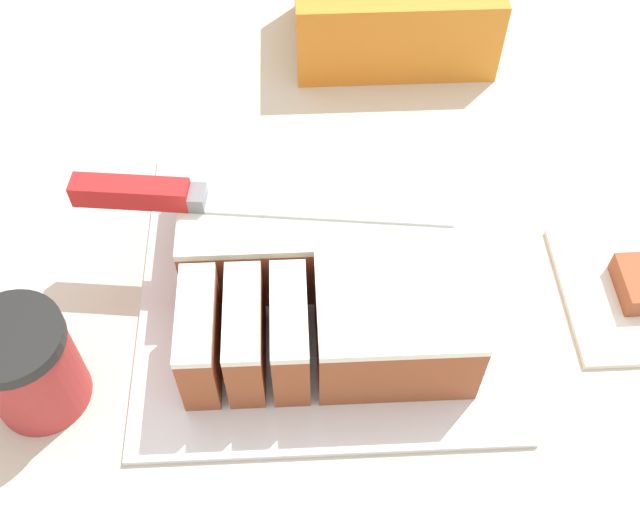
% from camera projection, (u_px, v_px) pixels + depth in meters
% --- Properties ---
extents(countertop, '(1.40, 1.10, 0.95)m').
position_uv_depth(countertop, '(320.00, 451.00, 1.10)').
color(countertop, beige).
rests_on(countertop, ground_plane).
extents(cake_board, '(0.33, 0.34, 0.01)m').
position_uv_depth(cake_board, '(320.00, 283.00, 0.70)').
color(cake_board, silver).
rests_on(cake_board, countertop).
extents(cake, '(0.25, 0.25, 0.08)m').
position_uv_depth(cake, '(324.00, 252.00, 0.67)').
color(cake, '#994C2D').
rests_on(cake, cake_board).
extents(knife, '(0.33, 0.06, 0.02)m').
position_uv_depth(knife, '(176.00, 196.00, 0.65)').
color(knife, silver).
rests_on(knife, cake).
extents(coffee_cup, '(0.08, 0.08, 0.10)m').
position_uv_depth(coffee_cup, '(28.00, 366.00, 0.60)').
color(coffee_cup, '#B23333').
rests_on(coffee_cup, countertop).
extents(storage_box, '(0.23, 0.16, 0.10)m').
position_uv_depth(storage_box, '(393.00, 7.00, 0.88)').
color(storage_box, orange).
rests_on(storage_box, countertop).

